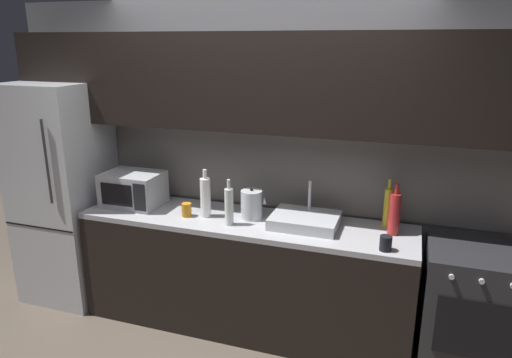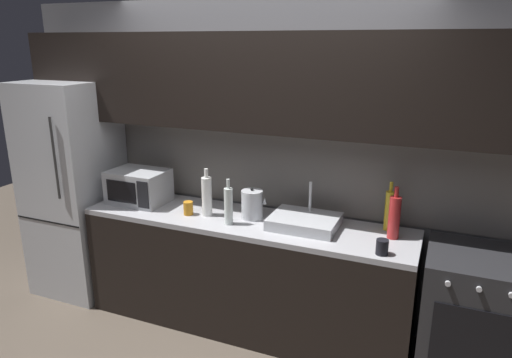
{
  "view_description": "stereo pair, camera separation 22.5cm",
  "coord_description": "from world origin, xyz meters",
  "px_view_note": "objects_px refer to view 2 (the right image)",
  "views": [
    {
      "loc": [
        1.13,
        -2.16,
        2.19
      ],
      "look_at": [
        0.09,
        0.9,
        1.23
      ],
      "focal_mm": 32.66,
      "sensor_mm": 36.0,
      "label": 1
    },
    {
      "loc": [
        1.34,
        -2.08,
        2.19
      ],
      "look_at": [
        0.09,
        0.9,
        1.23
      ],
      "focal_mm": 32.66,
      "sensor_mm": 36.0,
      "label": 2
    }
  ],
  "objects_px": {
    "oven_range": "(469,319)",
    "microwave": "(139,186)",
    "refrigerator": "(74,189)",
    "wine_bottle_clear": "(228,206)",
    "wine_bottle_red": "(394,217)",
    "mug_amber": "(188,208)",
    "mug_dark": "(382,247)",
    "wine_bottle_white": "(207,196)",
    "wine_bottle_yellow": "(389,210)",
    "kettle": "(252,204)"
  },
  "relations": [
    {
      "from": "wine_bottle_yellow",
      "to": "wine_bottle_red",
      "type": "relative_size",
      "value": 0.97
    },
    {
      "from": "oven_range",
      "to": "microwave",
      "type": "xyz_separation_m",
      "value": [
        -2.56,
        0.02,
        0.58
      ]
    },
    {
      "from": "wine_bottle_clear",
      "to": "wine_bottle_white",
      "type": "relative_size",
      "value": 0.93
    },
    {
      "from": "wine_bottle_red",
      "to": "wine_bottle_white",
      "type": "xyz_separation_m",
      "value": [
        -1.37,
        -0.11,
        0.0
      ]
    },
    {
      "from": "mug_amber",
      "to": "wine_bottle_yellow",
      "type": "bearing_deg",
      "value": 11.18
    },
    {
      "from": "wine_bottle_clear",
      "to": "mug_amber",
      "type": "distance_m",
      "value": 0.38
    },
    {
      "from": "microwave",
      "to": "kettle",
      "type": "bearing_deg",
      "value": 1.45
    },
    {
      "from": "kettle",
      "to": "wine_bottle_yellow",
      "type": "distance_m",
      "value": 0.99
    },
    {
      "from": "mug_dark",
      "to": "wine_bottle_white",
      "type": "bearing_deg",
      "value": 172.22
    },
    {
      "from": "kettle",
      "to": "mug_amber",
      "type": "distance_m",
      "value": 0.5
    },
    {
      "from": "wine_bottle_red",
      "to": "wine_bottle_yellow",
      "type": "bearing_deg",
      "value": 110.43
    },
    {
      "from": "microwave",
      "to": "wine_bottle_white",
      "type": "bearing_deg",
      "value": -4.31
    },
    {
      "from": "wine_bottle_red",
      "to": "mug_amber",
      "type": "bearing_deg",
      "value": -174.21
    },
    {
      "from": "wine_bottle_red",
      "to": "mug_amber",
      "type": "distance_m",
      "value": 1.52
    },
    {
      "from": "refrigerator",
      "to": "wine_bottle_clear",
      "type": "xyz_separation_m",
      "value": [
        1.58,
        -0.13,
        0.11
      ]
    },
    {
      "from": "wine_bottle_yellow",
      "to": "microwave",
      "type": "bearing_deg",
      "value": -174.5
    },
    {
      "from": "kettle",
      "to": "mug_dark",
      "type": "height_order",
      "value": "kettle"
    },
    {
      "from": "microwave",
      "to": "kettle",
      "type": "distance_m",
      "value": 1.01
    },
    {
      "from": "microwave",
      "to": "wine_bottle_clear",
      "type": "height_order",
      "value": "wine_bottle_clear"
    },
    {
      "from": "wine_bottle_clear",
      "to": "microwave",
      "type": "bearing_deg",
      "value": 170.54
    },
    {
      "from": "refrigerator",
      "to": "oven_range",
      "type": "bearing_deg",
      "value": -0.02
    },
    {
      "from": "kettle",
      "to": "wine_bottle_clear",
      "type": "xyz_separation_m",
      "value": [
        -0.11,
        -0.17,
        0.03
      ]
    },
    {
      "from": "wine_bottle_white",
      "to": "microwave",
      "type": "bearing_deg",
      "value": 175.69
    },
    {
      "from": "wine_bottle_clear",
      "to": "wine_bottle_yellow",
      "type": "xyz_separation_m",
      "value": [
        1.09,
        0.34,
        0.01
      ]
    },
    {
      "from": "mug_amber",
      "to": "kettle",
      "type": "bearing_deg",
      "value": 14.31
    },
    {
      "from": "oven_range",
      "to": "wine_bottle_yellow",
      "type": "height_order",
      "value": "wine_bottle_yellow"
    },
    {
      "from": "oven_range",
      "to": "mug_amber",
      "type": "distance_m",
      "value": 2.1
    },
    {
      "from": "kettle",
      "to": "mug_amber",
      "type": "height_order",
      "value": "kettle"
    },
    {
      "from": "microwave",
      "to": "mug_amber",
      "type": "height_order",
      "value": "microwave"
    },
    {
      "from": "wine_bottle_clear",
      "to": "wine_bottle_yellow",
      "type": "relative_size",
      "value": 0.97
    },
    {
      "from": "oven_range",
      "to": "mug_amber",
      "type": "height_order",
      "value": "mug_amber"
    },
    {
      "from": "kettle",
      "to": "wine_bottle_red",
      "type": "relative_size",
      "value": 0.66
    },
    {
      "from": "refrigerator",
      "to": "oven_range",
      "type": "height_order",
      "value": "refrigerator"
    },
    {
      "from": "oven_range",
      "to": "microwave",
      "type": "height_order",
      "value": "microwave"
    },
    {
      "from": "refrigerator",
      "to": "oven_range",
      "type": "distance_m",
      "value": 3.28
    },
    {
      "from": "mug_amber",
      "to": "oven_range",
      "type": "bearing_deg",
      "value": 2.18
    },
    {
      "from": "microwave",
      "to": "wine_bottle_white",
      "type": "xyz_separation_m",
      "value": [
        0.66,
        -0.05,
        0.02
      ]
    },
    {
      "from": "wine_bottle_clear",
      "to": "wine_bottle_red",
      "type": "bearing_deg",
      "value": 10.21
    },
    {
      "from": "kettle",
      "to": "mug_dark",
      "type": "relative_size",
      "value": 2.45
    },
    {
      "from": "oven_range",
      "to": "microwave",
      "type": "distance_m",
      "value": 2.63
    },
    {
      "from": "mug_amber",
      "to": "wine_bottle_clear",
      "type": "bearing_deg",
      "value": -7.97
    },
    {
      "from": "microwave",
      "to": "wine_bottle_red",
      "type": "height_order",
      "value": "wine_bottle_red"
    },
    {
      "from": "microwave",
      "to": "wine_bottle_clear",
      "type": "relative_size",
      "value": 1.34
    },
    {
      "from": "refrigerator",
      "to": "mug_amber",
      "type": "relative_size",
      "value": 17.93
    },
    {
      "from": "wine_bottle_red",
      "to": "oven_range",
      "type": "bearing_deg",
      "value": -8.05
    },
    {
      "from": "wine_bottle_red",
      "to": "mug_dark",
      "type": "xyz_separation_m",
      "value": [
        -0.03,
        -0.29,
        -0.1
      ]
    },
    {
      "from": "wine_bottle_yellow",
      "to": "mug_amber",
      "type": "bearing_deg",
      "value": -168.82
    },
    {
      "from": "wine_bottle_yellow",
      "to": "oven_range",
      "type": "bearing_deg",
      "value": -19.87
    },
    {
      "from": "refrigerator",
      "to": "kettle",
      "type": "bearing_deg",
      "value": 1.49
    },
    {
      "from": "oven_range",
      "to": "kettle",
      "type": "xyz_separation_m",
      "value": [
        -1.56,
        0.05,
        0.56
      ]
    }
  ]
}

